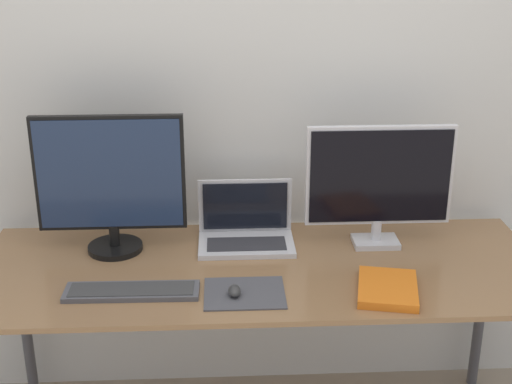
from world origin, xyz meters
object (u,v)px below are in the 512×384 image
(book, at_px, (388,289))
(mouse, at_px, (234,291))
(monitor_right, at_px, (379,181))
(laptop, at_px, (246,228))
(monitor_left, at_px, (110,182))
(keyboard, at_px, (132,291))

(book, bearing_deg, mouse, -179.74)
(monitor_right, bearing_deg, laptop, 175.01)
(monitor_left, bearing_deg, laptop, 5.02)
(book, bearing_deg, keyboard, 177.70)
(monitor_left, xyz_separation_m, monitor_right, (0.92, 0.00, -0.01))
(laptop, relative_size, keyboard, 0.81)
(monitor_left, xyz_separation_m, laptop, (0.46, 0.04, -0.20))
(mouse, height_order, book, mouse)
(mouse, xyz_separation_m, book, (0.48, 0.00, -0.01))
(monitor_right, relative_size, keyboard, 1.22)
(book, bearing_deg, laptop, 137.49)
(monitor_left, bearing_deg, monitor_right, 0.01)
(laptop, distance_m, keyboard, 0.52)
(monitor_left, height_order, keyboard, monitor_left)
(mouse, bearing_deg, laptop, 82.79)
(monitor_right, height_order, keyboard, monitor_right)
(laptop, xyz_separation_m, keyboard, (-0.37, -0.36, -0.05))
(monitor_left, distance_m, keyboard, 0.41)
(monitor_right, xyz_separation_m, keyboard, (-0.83, -0.32, -0.23))
(laptop, bearing_deg, book, -42.51)
(laptop, height_order, keyboard, laptop)
(monitor_left, xyz_separation_m, keyboard, (0.09, -0.32, -0.24))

